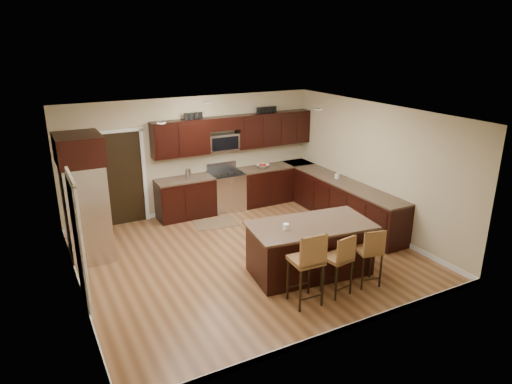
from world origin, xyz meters
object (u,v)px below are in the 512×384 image
island (310,250)px  stool_mid (340,258)px  stool_right (370,251)px  refrigerator (85,197)px  range (226,191)px  stool_left (308,261)px

island → stool_mid: stool_mid is taller
stool_mid → stool_right: bearing=-7.7°
island → refrigerator: (-3.31, 2.43, 0.78)m
range → stool_mid: size_ratio=1.06×
stool_mid → refrigerator: refrigerator is taller
island → stool_mid: (-0.00, -0.84, 0.22)m
stool_left → stool_mid: bearing=3.7°
island → refrigerator: bearing=150.7°
stool_left → refrigerator: 4.26m
stool_left → range: bearing=84.7°
stool_left → stool_right: 1.24m
range → refrigerator: bearing=-161.8°
island → stool_mid: bearing=-83.2°
range → stool_right: bearing=-81.9°
range → island: size_ratio=0.50×
range → stool_mid: (0.00, -4.35, 0.18)m
island → refrigerator: refrigerator is taller
stool_mid → stool_right: size_ratio=1.02×
stool_mid → stool_right: 0.61m
stool_right → stool_left: bearing=-167.4°
stool_left → stool_right: stool_left is taller
range → stool_left: 4.42m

